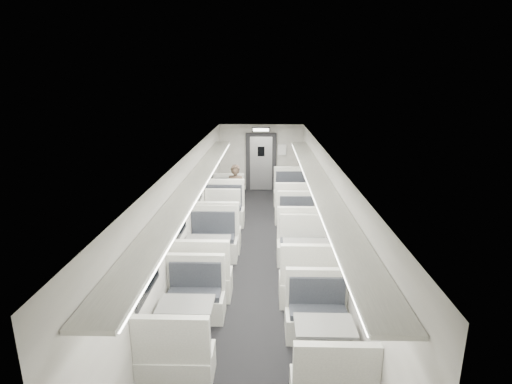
# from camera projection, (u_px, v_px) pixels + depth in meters

# --- Properties ---
(room) EXTENTS (3.24, 12.24, 2.64)m
(room) POSITION_uv_depth(u_px,v_px,m) (257.00, 209.00, 8.70)
(room) COLOR black
(room) RESTS_ON ground
(booth_left_a) EXTENTS (0.97, 1.97, 1.05)m
(booth_left_a) POSITION_uv_depth(u_px,v_px,m) (226.00, 204.00, 11.92)
(booth_left_a) COLOR #ADAEA4
(booth_left_a) RESTS_ON room
(booth_left_b) EXTENTS (1.16, 2.35, 1.26)m
(booth_left_b) POSITION_uv_depth(u_px,v_px,m) (220.00, 221.00, 10.26)
(booth_left_b) COLOR #ADAEA4
(booth_left_b) RESTS_ON room
(booth_left_c) EXTENTS (1.11, 2.25, 1.20)m
(booth_left_c) POSITION_uv_depth(u_px,v_px,m) (208.00, 257.00, 8.19)
(booth_left_c) COLOR #ADAEA4
(booth_left_c) RESTS_ON room
(booth_left_d) EXTENTS (0.99, 2.01, 1.07)m
(booth_left_d) POSITION_uv_depth(u_px,v_px,m) (187.00, 323.00, 6.04)
(booth_left_d) COLOR #ADAEA4
(booth_left_d) RESTS_ON room
(booth_right_a) EXTENTS (1.12, 2.26, 1.21)m
(booth_right_a) POSITION_uv_depth(u_px,v_px,m) (293.00, 200.00, 12.09)
(booth_right_a) COLOR #ADAEA4
(booth_right_a) RESTS_ON room
(booth_right_b) EXTENTS (1.01, 2.04, 1.09)m
(booth_right_b) POSITION_uv_depth(u_px,v_px,m) (299.00, 230.00, 9.79)
(booth_right_b) COLOR #ADAEA4
(booth_right_b) RESTS_ON room
(booth_right_c) EXTENTS (1.12, 2.27, 1.21)m
(booth_right_c) POSITION_uv_depth(u_px,v_px,m) (306.00, 261.00, 7.99)
(booth_right_c) COLOR #ADAEA4
(booth_right_c) RESTS_ON room
(booth_right_d) EXTENTS (0.99, 2.00, 1.07)m
(booth_right_d) POSITION_uv_depth(u_px,v_px,m) (324.00, 346.00, 5.53)
(booth_right_d) COLOR #ADAEA4
(booth_right_d) RESTS_ON room
(passenger) EXTENTS (0.64, 0.48, 1.60)m
(passenger) POSITION_uv_depth(u_px,v_px,m) (236.00, 192.00, 11.49)
(passenger) COLOR black
(passenger) RESTS_ON room
(window_a) EXTENTS (0.02, 1.18, 0.84)m
(window_a) POSITION_uv_depth(u_px,v_px,m) (210.00, 169.00, 11.97)
(window_a) COLOR black
(window_a) RESTS_ON room
(window_b) EXTENTS (0.02, 1.18, 0.84)m
(window_b) POSITION_uv_depth(u_px,v_px,m) (198.00, 188.00, 9.85)
(window_b) COLOR black
(window_b) RESTS_ON room
(window_c) EXTENTS (0.02, 1.18, 0.84)m
(window_c) POSITION_uv_depth(u_px,v_px,m) (180.00, 217.00, 7.74)
(window_c) COLOR black
(window_c) RESTS_ON room
(window_d) EXTENTS (0.02, 1.18, 0.84)m
(window_d) POSITION_uv_depth(u_px,v_px,m) (147.00, 268.00, 5.62)
(window_d) COLOR black
(window_d) RESTS_ON room
(luggage_rack_left) EXTENTS (0.46, 10.40, 0.09)m
(luggage_rack_left) POSITION_uv_depth(u_px,v_px,m) (197.00, 180.00, 8.25)
(luggage_rack_left) COLOR #ADAEA4
(luggage_rack_left) RESTS_ON room
(luggage_rack_right) EXTENTS (0.46, 10.40, 0.09)m
(luggage_rack_right) POSITION_uv_depth(u_px,v_px,m) (318.00, 181.00, 8.19)
(luggage_rack_right) COLOR #ADAEA4
(luggage_rack_right) RESTS_ON room
(vestibule_door) EXTENTS (1.10, 0.13, 2.10)m
(vestibule_door) POSITION_uv_depth(u_px,v_px,m) (261.00, 162.00, 14.46)
(vestibule_door) COLOR black
(vestibule_door) RESTS_ON room
(exit_sign) EXTENTS (0.62, 0.12, 0.16)m
(exit_sign) POSITION_uv_depth(u_px,v_px,m) (261.00, 130.00, 13.65)
(exit_sign) COLOR black
(exit_sign) RESTS_ON room
(wall_notice) EXTENTS (0.32, 0.02, 0.40)m
(wall_notice) POSITION_uv_depth(u_px,v_px,m) (282.00, 150.00, 14.30)
(wall_notice) COLOR white
(wall_notice) RESTS_ON room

